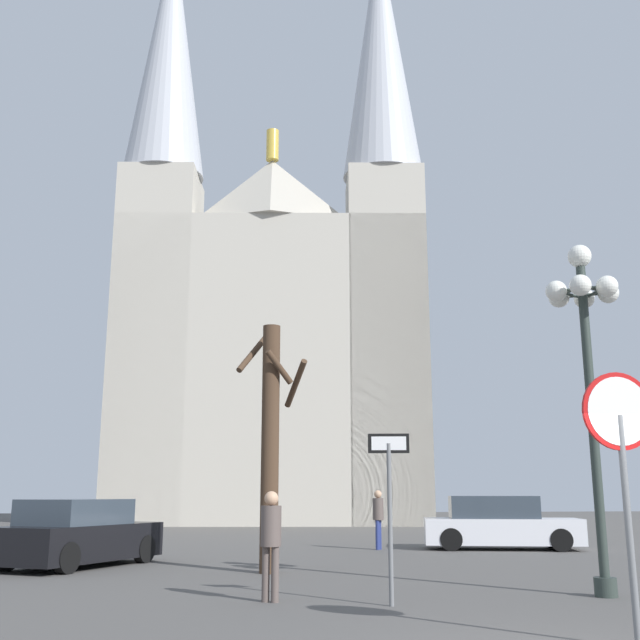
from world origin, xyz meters
name	(u,v)px	position (x,y,z in m)	size (l,w,h in m)	color
cathedral	(274,332)	(-0.47, 37.23, 11.01)	(18.43, 15.91, 36.49)	#BCB5A5
stop_sign	(622,447)	(0.95, 1.01, 2.13)	(0.90, 0.09, 2.98)	slate
one_way_arrow_sign	(390,494)	(-0.99, 4.38, 1.61)	(0.63, 0.14, 2.51)	slate
street_lamp	(586,341)	(2.64, 4.93, 4.18)	(1.32, 1.19, 5.89)	#2D3833
bare_tree	(271,439)	(-2.48, 9.31, 2.75)	(1.54, 1.28, 5.23)	#473323
parked_car_near_white	(499,524)	(4.75, 15.28, 0.72)	(4.81, 2.74, 1.54)	silver
parked_car_far_black	(79,535)	(-6.66, 11.24, 0.70)	(3.52, 4.40, 1.48)	black
pedestrian_walking	(378,513)	(1.17, 15.67, 1.03)	(0.32, 0.32, 1.70)	navy
pedestrian_standing	(271,534)	(-2.73, 5.03, 1.00)	(0.32, 0.32, 1.65)	#594C47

